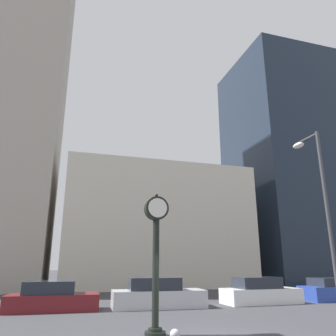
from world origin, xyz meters
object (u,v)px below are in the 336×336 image
object	(u,v)px
car_silver	(157,295)
car_blue	(333,291)
car_maroon	(52,298)
car_white	(260,292)
street_lamp_right	(319,195)
street_clock	(156,246)

from	to	relation	value
car_silver	car_blue	size ratio (longest dim) A/B	1.19
car_maroon	car_white	distance (m)	11.07
car_maroon	street_lamp_right	xyz separation A→B (m)	(10.11, -6.81, 4.28)
street_clock	car_silver	xyz separation A→B (m)	(1.72, 6.25, -2.10)
car_silver	street_clock	bearing A→B (deg)	-102.20
car_blue	street_lamp_right	world-z (taller)	street_lamp_right
car_white	street_lamp_right	bearing A→B (deg)	-99.72
car_white	car_blue	bearing A→B (deg)	-0.13
car_maroon	car_white	world-z (taller)	car_white
car_silver	street_lamp_right	bearing A→B (deg)	-49.04
street_clock	street_lamp_right	xyz separation A→B (m)	(6.74, -0.23, 2.12)
car_maroon	car_blue	bearing A→B (deg)	2.14
car_blue	car_silver	bearing A→B (deg)	-178.55
car_blue	car_maroon	bearing A→B (deg)	179.95
car_white	street_lamp_right	size ratio (longest dim) A/B	0.59
street_lamp_right	street_clock	bearing A→B (deg)	178.08
car_silver	car_maroon	bearing A→B (deg)	179.41
car_silver	car_white	world-z (taller)	car_silver
car_silver	street_lamp_right	world-z (taller)	street_lamp_right
car_white	car_blue	world-z (taller)	car_white
car_maroon	car_blue	distance (m)	16.19
car_silver	street_lamp_right	distance (m)	9.22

